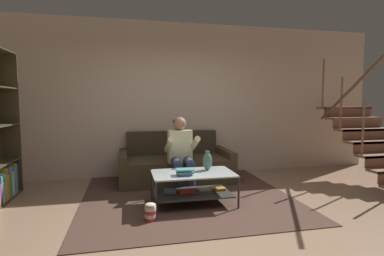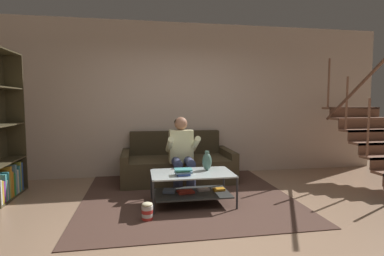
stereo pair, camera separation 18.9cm
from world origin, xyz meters
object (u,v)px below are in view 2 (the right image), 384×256
at_px(person_seated_center, 182,150).
at_px(bookshelf, 0,149).
at_px(coffee_table, 192,184).
at_px(popcorn_tub, 147,211).
at_px(book_stack, 183,172).
at_px(couch, 177,165).
at_px(vase, 207,161).

xyz_separation_m(person_seated_center, bookshelf, (-2.65, 0.01, 0.10)).
height_order(coffee_table, popcorn_tub, coffee_table).
xyz_separation_m(person_seated_center, book_stack, (-0.10, -0.83, -0.15)).
bearing_deg(couch, vase, -77.15).
height_order(person_seated_center, popcorn_tub, person_seated_center).
distance_m(couch, popcorn_tub, 1.87).
distance_m(couch, vase, 1.25).
height_order(couch, vase, couch).
xyz_separation_m(bookshelf, popcorn_tub, (2.06, -1.19, -0.62)).
xyz_separation_m(person_seated_center, popcorn_tub, (-0.59, -1.18, -0.52)).
height_order(coffee_table, book_stack, book_stack).
xyz_separation_m(vase, bookshelf, (-2.92, 0.62, 0.16)).
xyz_separation_m(person_seated_center, coffee_table, (0.03, -0.71, -0.35)).
height_order(coffee_table, vase, vase).
distance_m(person_seated_center, bookshelf, 2.65).
height_order(couch, book_stack, couch).
bearing_deg(popcorn_tub, coffee_table, 37.10).
height_order(person_seated_center, vase, person_seated_center).
relative_size(person_seated_center, vase, 4.25).
bearing_deg(book_stack, person_seated_center, 82.86).
relative_size(person_seated_center, bookshelf, 0.54).
bearing_deg(vase, person_seated_center, 114.14).
xyz_separation_m(couch, popcorn_tub, (-0.59, -1.77, -0.17)).
distance_m(couch, coffee_table, 1.30).
bearing_deg(vase, popcorn_tub, -145.98).
height_order(person_seated_center, book_stack, person_seated_center).
bearing_deg(popcorn_tub, bookshelf, 149.96).
bearing_deg(bookshelf, couch, 12.22).
bearing_deg(book_stack, couch, 85.80).
distance_m(person_seated_center, coffee_table, 0.79).
bearing_deg(bookshelf, coffee_table, -15.13).
bearing_deg(book_stack, bookshelf, 161.77).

